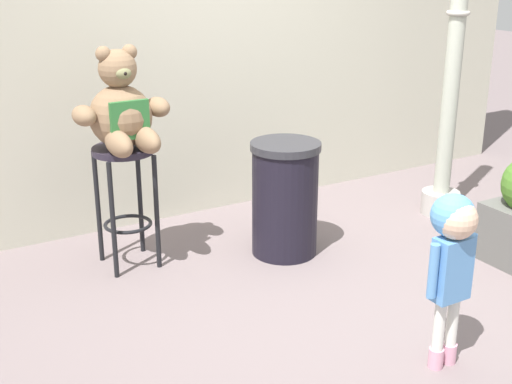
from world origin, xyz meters
The scene contains 6 objects.
ground_plane centered at (0.00, 0.00, 0.00)m, with size 24.00×24.00×0.00m, color slate.
bar_stool_with_teddy centered at (-0.93, 1.09, 0.57)m, with size 0.39×0.39×0.80m.
teddy_bear centered at (-0.93, 1.06, 1.03)m, with size 0.61×0.55×0.63m.
child_walking centered at (0.00, -0.82, 0.66)m, with size 0.29×0.23×0.91m.
trash_bin centered at (0.05, 0.72, 0.39)m, with size 0.47×0.47×0.78m.
lamppost centered at (1.51, 0.73, 1.04)m, with size 0.29×0.29×2.65m.
Camera 1 is at (-2.32, -2.93, 1.99)m, focal length 48.35 mm.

